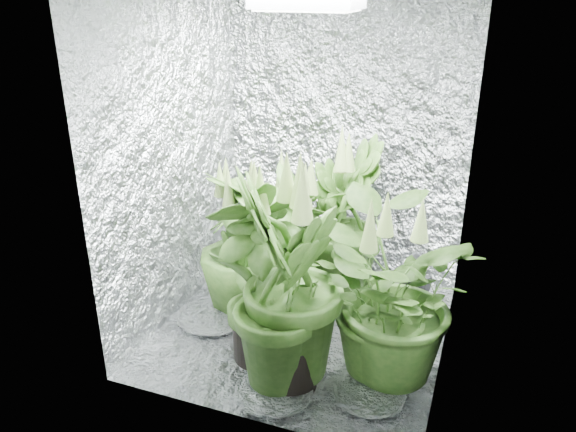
% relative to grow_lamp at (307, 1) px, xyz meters
% --- Properties ---
extents(ground, '(1.60, 1.60, 0.00)m').
position_rel_grow_lamp_xyz_m(ground, '(0.00, 0.00, -1.83)').
color(ground, silver).
rests_on(ground, ground).
extents(walls, '(1.62, 1.62, 2.00)m').
position_rel_grow_lamp_xyz_m(walls, '(0.00, 0.00, -0.83)').
color(walls, silver).
rests_on(walls, ground).
extents(grow_lamp, '(0.50, 0.30, 0.22)m').
position_rel_grow_lamp_xyz_m(grow_lamp, '(0.00, 0.00, 0.00)').
color(grow_lamp, gray).
rests_on(grow_lamp, ceiling).
extents(plant_a, '(0.88, 0.88, 0.85)m').
position_rel_grow_lamp_xyz_m(plant_a, '(-0.17, 0.44, -1.43)').
color(plant_a, black).
rests_on(plant_a, ground).
extents(plant_b, '(0.66, 0.66, 0.99)m').
position_rel_grow_lamp_xyz_m(plant_b, '(-0.14, 0.20, -1.38)').
color(plant_b, black).
rests_on(plant_b, ground).
extents(plant_c, '(0.60, 0.60, 1.11)m').
position_rel_grow_lamp_xyz_m(plant_c, '(0.10, 0.50, -1.31)').
color(plant_c, black).
rests_on(plant_c, ground).
extents(plant_d, '(0.69, 0.69, 0.97)m').
position_rel_grow_lamp_xyz_m(plant_d, '(-0.44, 0.08, -1.38)').
color(plant_d, black).
rests_on(plant_d, ground).
extents(plant_e, '(0.90, 0.90, 1.00)m').
position_rel_grow_lamp_xyz_m(plant_e, '(0.53, -0.28, -1.35)').
color(plant_e, black).
rests_on(plant_e, ground).
extents(plant_f, '(0.77, 0.77, 1.15)m').
position_rel_grow_lamp_xyz_m(plant_f, '(-0.13, -0.33, -1.30)').
color(plant_f, black).
rests_on(plant_f, ground).
extents(plant_g, '(0.68, 0.68, 1.24)m').
position_rel_grow_lamp_xyz_m(plant_g, '(0.09, -0.50, -1.25)').
color(plant_g, black).
rests_on(plant_g, ground).
extents(circulation_fan, '(0.19, 0.34, 0.40)m').
position_rel_grow_lamp_xyz_m(circulation_fan, '(0.58, 0.40, -1.66)').
color(circulation_fan, black).
rests_on(circulation_fan, ground).
extents(plant_label, '(0.05, 0.03, 0.07)m').
position_rel_grow_lamp_xyz_m(plant_label, '(0.15, -0.53, -1.53)').
color(plant_label, white).
rests_on(plant_label, plant_g).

